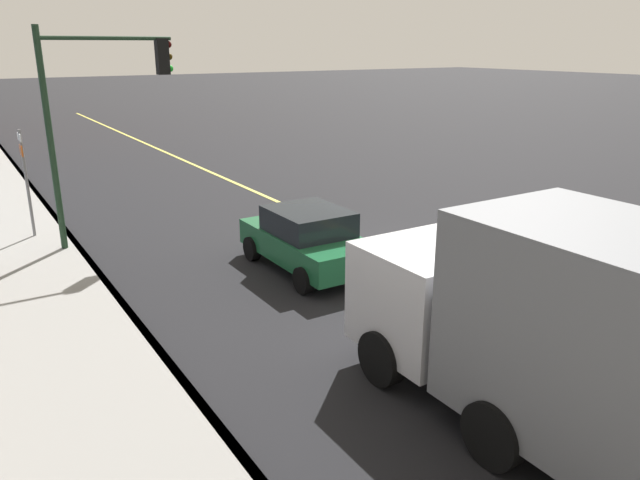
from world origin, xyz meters
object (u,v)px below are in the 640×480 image
truck_gray (596,342)px  traffic_light_mast (98,101)px  street_sign_post (26,177)px  car_green (308,239)px

truck_gray → traffic_light_mast: (12.22, 2.96, 2.17)m
traffic_light_mast → street_sign_post: bearing=47.7°
street_sign_post → car_green: bearing=-138.3°
traffic_light_mast → street_sign_post: (1.57, 1.73, -2.03)m
car_green → traffic_light_mast: size_ratio=0.69×
truck_gray → street_sign_post: bearing=18.8°
car_green → street_sign_post: street_sign_post is taller
truck_gray → traffic_light_mast: 12.76m
car_green → traffic_light_mast: (4.31, 3.52, 3.06)m
car_green → truck_gray: size_ratio=0.56×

